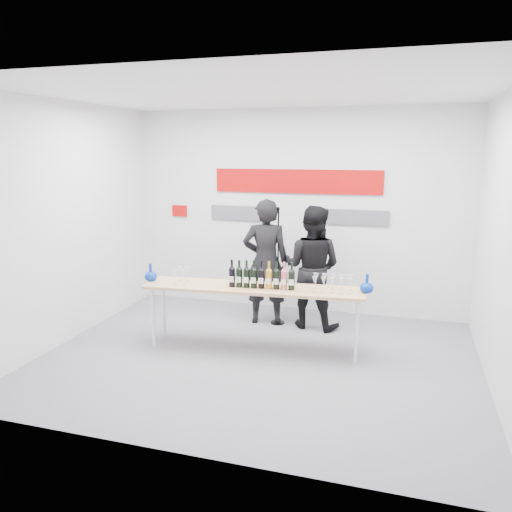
# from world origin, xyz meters

# --- Properties ---
(ground) EXTENTS (5.00, 5.00, 0.00)m
(ground) POSITION_xyz_m (0.00, 0.00, 0.00)
(ground) COLOR slate
(ground) RESTS_ON ground
(back_wall) EXTENTS (5.00, 0.04, 3.00)m
(back_wall) POSITION_xyz_m (0.00, 2.00, 1.50)
(back_wall) COLOR silver
(back_wall) RESTS_ON ground
(signage) EXTENTS (3.38, 0.02, 0.79)m
(signage) POSITION_xyz_m (-0.06, 1.97, 1.81)
(signage) COLOR #AC0807
(signage) RESTS_ON back_wall
(tasting_table) EXTENTS (2.68, 0.76, 0.79)m
(tasting_table) POSITION_xyz_m (-0.13, 0.25, 0.73)
(tasting_table) COLOR #DCB876
(tasting_table) RESTS_ON ground
(wine_bottles) EXTENTS (0.80, 0.15, 0.33)m
(wine_bottles) POSITION_xyz_m (-0.02, 0.22, 0.96)
(wine_bottles) COLOR black
(wine_bottles) RESTS_ON tasting_table
(decanter_left) EXTENTS (0.16, 0.16, 0.21)m
(decanter_left) POSITION_xyz_m (-1.46, 0.16, 0.90)
(decanter_left) COLOR #082D95
(decanter_left) RESTS_ON tasting_table
(decanter_right) EXTENTS (0.16, 0.16, 0.21)m
(decanter_right) POSITION_xyz_m (1.19, 0.39, 0.90)
(decanter_right) COLOR #082D95
(decanter_right) RESTS_ON tasting_table
(glasses_left) EXTENTS (0.18, 0.23, 0.18)m
(glasses_left) POSITION_xyz_m (-1.04, 0.17, 0.89)
(glasses_left) COLOR silver
(glasses_left) RESTS_ON tasting_table
(glasses_right) EXTENTS (0.48, 0.26, 0.18)m
(glasses_right) POSITION_xyz_m (0.80, 0.33, 0.89)
(glasses_right) COLOR silver
(glasses_right) RESTS_ON tasting_table
(presenter_left) EXTENTS (0.72, 0.56, 1.76)m
(presenter_left) POSITION_xyz_m (-0.26, 1.23, 0.88)
(presenter_left) COLOR black
(presenter_left) RESTS_ON ground
(presenter_right) EXTENTS (0.90, 0.75, 1.68)m
(presenter_right) POSITION_xyz_m (0.39, 1.26, 0.84)
(presenter_right) COLOR black
(presenter_right) RESTS_ON ground
(mic_stand) EXTENTS (0.19, 0.19, 1.66)m
(mic_stand) POSITION_xyz_m (-0.08, 1.23, 0.50)
(mic_stand) COLOR black
(mic_stand) RESTS_ON ground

